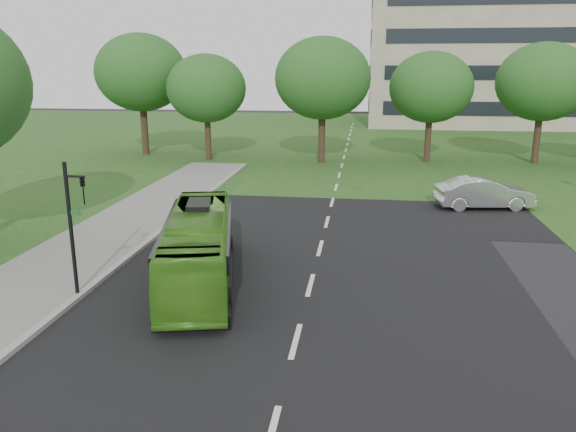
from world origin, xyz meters
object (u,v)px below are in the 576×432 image
Objects in this scene: sedan at (484,193)px; tree_park_d at (543,82)px; tree_park_a at (206,88)px; bus at (199,247)px; tree_park_f at (141,73)px; office_building at (533,23)px; tree_park_c at (431,87)px; tree_park_b at (323,78)px; traffic_light at (74,220)px.

tree_park_d is at bearing -32.51° from sedan.
tree_park_a is 0.94× the size of bus.
tree_park_a is at bearing -18.88° from tree_park_f.
office_building is 34.50m from tree_park_d.
tree_park_f is (-38.49, -32.61, -5.85)m from office_building.
tree_park_c is 0.93× the size of tree_park_d.
office_building is 4.85× the size of tree_park_c.
tree_park_c is (8.03, 1.57, -0.66)m from tree_park_b.
office_building is 4.31× the size of tree_park_b.
office_building is at bearing 45.90° from traffic_light.
tree_park_d is 17.29m from sedan.
tree_park_b is 1.13× the size of tree_park_c.
tree_park_b is 0.95× the size of tree_park_f.
tree_park_f is at bearing 178.21° from tree_park_c.
tree_park_d is at bearing 6.59° from tree_park_b.
tree_park_d is at bearing 43.14° from bus.
tree_park_c is 1.69× the size of sedan.
tree_park_f reaches higher than tree_park_a.
tree_park_f reaches higher than bus.
tree_park_a is at bearing 44.94° from sedan.
tree_park_b is (-23.58, -34.89, -6.23)m from office_building.
tree_park_c reaches higher than traffic_light.
tree_park_a is 0.91× the size of tree_park_d.
bus is (12.77, -27.45, -5.45)m from tree_park_f.
tree_park_f is at bearing 161.12° from tree_park_a.
office_building is 42.57m from tree_park_b.
office_building is 69.13m from traffic_light.
tree_park_d reaches higher than tree_park_a.
tree_park_f is 30.76m from bus.
bus is at bearing 127.15° from sedan.
traffic_light reaches higher than sedan.
tree_park_f is 31.10m from traffic_light.
office_building is 50.78m from tree_park_f.
office_building is 66.30m from bus.
tree_park_d reaches higher than sedan.
traffic_light is at bearing 124.17° from sedan.
traffic_light is at bearing -72.11° from tree_park_f.
tree_park_f is (-5.99, 2.05, 1.15)m from tree_park_a.
tree_park_d is 1.03× the size of bus.
bus is 1.99× the size of traffic_light.
tree_park_d is 2.06× the size of traffic_light.
tree_park_a reaches higher than sedan.
tree_park_c reaches higher than tree_park_a.
sedan is at bearing -106.40° from office_building.
office_building reaches higher than traffic_light.
tree_park_f is at bearing 48.71° from sedan.
traffic_light is at bearing -163.10° from bus.
tree_park_b reaches higher than traffic_light.
office_building is 4.51× the size of tree_park_d.
tree_park_b is at bearing -1.51° from tree_park_a.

